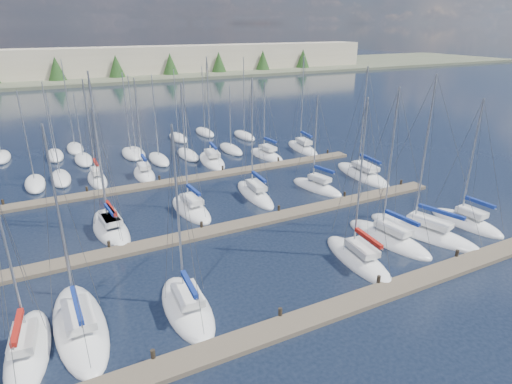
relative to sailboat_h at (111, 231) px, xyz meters
name	(u,v)px	position (x,y,z in m)	size (l,w,h in m)	color
ground	(138,128)	(11.36, 39.81, -0.18)	(400.00, 400.00, 0.00)	#1A2234
dock_near	(340,307)	(11.36, -18.18, -0.03)	(44.00, 1.93, 1.10)	#6B5E4C
dock_mid	(246,224)	(11.36, -4.18, -0.03)	(44.00, 1.93, 1.10)	#6B5E4C
dock_far	(195,178)	(11.36, 9.82, -0.03)	(44.00, 1.93, 1.10)	#6B5E4C
sailboat_h	(111,231)	(0.00, 0.00, 0.00)	(3.29, 7.08, 11.79)	white
sailboat_l	(317,187)	(22.54, 0.58, 0.00)	(3.80, 7.45, 11.07)	white
sailboat_e	(388,238)	(20.94, -12.37, 0.00)	(3.75, 8.85, 13.61)	white
sailboat_g	(466,222)	(29.60, -13.28, 0.01)	(3.03, 7.34, 12.22)	white
sailboat_n	(97,179)	(0.95, 14.60, 0.02)	(2.05, 6.75, 12.47)	white
sailboat_q	(266,155)	(23.49, 14.23, -0.01)	(3.13, 7.50, 10.85)	white
sailboat_o	(144,174)	(6.33, 13.92, 0.02)	(2.68, 6.55, 12.36)	white
sailboat_c	(187,307)	(2.51, -13.65, 0.00)	(3.21, 7.75, 12.83)	white
sailboat_p	(212,161)	(15.75, 15.35, 0.00)	(3.97, 8.77, 14.27)	white
sailboat_m	(362,174)	(29.99, 1.71, -0.01)	(4.04, 10.21, 13.62)	white
sailboat_f	(423,232)	(24.54, -12.82, 0.00)	(5.65, 10.66, 14.40)	white
sailboat_b	(80,326)	(-3.90, -12.43, -0.01)	(3.26, 9.79, 13.21)	white
sailboat_d	(358,259)	(16.35, -13.91, 0.01)	(3.29, 8.32, 13.33)	white
sailboat_a	(28,350)	(-6.75, -13.31, 0.00)	(3.20, 7.93, 11.25)	white
sailboat_j	(191,209)	(7.94, 1.29, 0.00)	(3.08, 7.84, 13.06)	white
sailboat_k	(255,194)	(15.37, 1.90, 0.01)	(2.97, 8.71, 13.06)	white
sailboat_r	(303,148)	(29.95, 14.97, 0.01)	(3.56, 8.78, 13.94)	white
sailboat_i	(111,228)	(0.14, 0.58, 0.01)	(3.11, 9.11, 14.56)	white
distant_boats	(133,153)	(7.02, 23.57, 0.11)	(36.93, 20.75, 13.30)	#9EA0A5
shoreline	(34,56)	(-1.93, 129.58, 7.26)	(400.00, 60.00, 38.00)	#666B51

